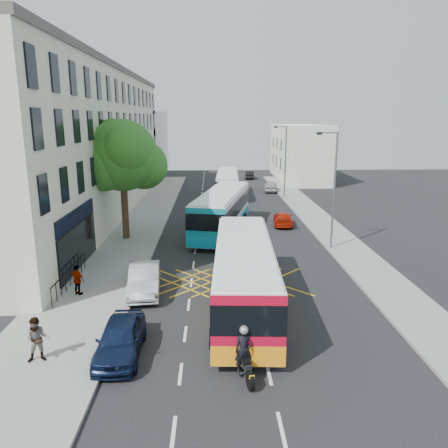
{
  "coord_description": "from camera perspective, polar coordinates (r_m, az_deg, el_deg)",
  "views": [
    {
      "loc": [
        -2.03,
        -17.06,
        9.0
      ],
      "look_at": [
        -1.22,
        10.81,
        2.2
      ],
      "focal_mm": 35.0,
      "sensor_mm": 36.0,
      "label": 1
    }
  ],
  "objects": [
    {
      "name": "parked_car_silver",
      "position": [
        23.53,
        -10.35,
        -7.09
      ],
      "size": [
        1.99,
        4.6,
        1.47
      ],
      "primitive_type": "imported",
      "rotation": [
        0.0,
        0.0,
        0.1
      ],
      "color": "#94979B",
      "rests_on": "ground"
    },
    {
      "name": "distant_car_silver",
      "position": [
        55.14,
        6.12,
        4.97
      ],
      "size": [
        2.15,
        4.24,
        1.38
      ],
      "primitive_type": "imported",
      "rotation": [
        0.0,
        0.0,
        3.01
      ],
      "color": "#A7AAAF",
      "rests_on": "ground"
    },
    {
      "name": "railings",
      "position": [
        25.05,
        -19.51,
        -6.42
      ],
      "size": [
        0.08,
        5.6,
        1.14
      ],
      "primitive_type": null,
      "color": "black",
      "rests_on": "pavement_left"
    },
    {
      "name": "motorbike",
      "position": [
        16.03,
        2.57,
        -16.51
      ],
      "size": [
        0.83,
        2.22,
        2.0
      ],
      "rotation": [
        0.0,
        0.0,
        0.23
      ],
      "color": "black",
      "rests_on": "ground"
    },
    {
      "name": "ground",
      "position": [
        19.4,
        4.69,
        -13.99
      ],
      "size": [
        120.0,
        120.0,
        0.0
      ],
      "primitive_type": "plane",
      "color": "black",
      "rests_on": "ground"
    },
    {
      "name": "parked_car_blue",
      "position": [
        17.89,
        -13.38,
        -14.33
      ],
      "size": [
        1.74,
        4.16,
        1.41
      ],
      "primitive_type": "imported",
      "rotation": [
        0.0,
        0.0,
        0.02
      ],
      "color": "#0D1834",
      "rests_on": "ground"
    },
    {
      "name": "bus_near",
      "position": [
        20.96,
        2.63,
        -6.64
      ],
      "size": [
        3.29,
        11.73,
        3.27
      ],
      "rotation": [
        0.0,
        0.0,
        -0.05
      ],
      "color": "silver",
      "rests_on": "ground"
    },
    {
      "name": "terrace_far",
      "position": [
        73.16,
        -11.26,
        10.32
      ],
      "size": [
        8.0,
        20.0,
        10.0
      ],
      "primitive_type": "cube",
      "color": "silver",
      "rests_on": "ground"
    },
    {
      "name": "pedestrian_near",
      "position": [
        18.05,
        -23.2,
        -13.72
      ],
      "size": [
        0.97,
        0.82,
        1.74
      ],
      "primitive_type": "imported",
      "rotation": [
        0.0,
        0.0,
        0.21
      ],
      "color": "gray",
      "rests_on": "pavement_left"
    },
    {
      "name": "lamp_near",
      "position": [
        30.52,
        14.05,
        5.04
      ],
      "size": [
        1.45,
        0.15,
        8.0
      ],
      "color": "slate",
      "rests_on": "pavement_right"
    },
    {
      "name": "terrace_main",
      "position": [
        43.3,
        -17.99,
        10.08
      ],
      "size": [
        8.3,
        45.0,
        13.5
      ],
      "color": "beige",
      "rests_on": "ground"
    },
    {
      "name": "pedestrian_far",
      "position": [
        23.67,
        -18.58,
        -6.95
      ],
      "size": [
        0.99,
        0.81,
        1.58
      ],
      "primitive_type": "imported",
      "rotation": [
        0.0,
        0.0,
        2.6
      ],
      "color": "gray",
      "rests_on": "pavement_left"
    },
    {
      "name": "distant_car_grey",
      "position": [
        56.33,
        0.23,
        5.26
      ],
      "size": [
        2.88,
        5.38,
        1.44
      ],
      "primitive_type": "imported",
      "rotation": [
        0.0,
        0.0,
        -0.1
      ],
      "color": "#45484D",
      "rests_on": "ground"
    },
    {
      "name": "street_tree",
      "position": [
        32.79,
        -13.2,
        8.61
      ],
      "size": [
        6.3,
        5.7,
        8.8
      ],
      "color": "#382619",
      "rests_on": "pavement_left"
    },
    {
      "name": "building_right",
      "position": [
        66.54,
        9.76,
        9.21
      ],
      "size": [
        6.0,
        18.0,
        8.0
      ],
      "primitive_type": "cube",
      "color": "silver",
      "rests_on": "ground"
    },
    {
      "name": "bus_far",
      "position": [
        51.07,
        0.46,
        5.31
      ],
      "size": [
        2.94,
        10.52,
        2.93
      ],
      "rotation": [
        0.0,
        0.0,
        -0.04
      ],
      "color": "silver",
      "rests_on": "ground"
    },
    {
      "name": "pavement_right",
      "position": [
        34.62,
        14.39,
        -1.67
      ],
      "size": [
        3.0,
        70.0,
        0.15
      ],
      "primitive_type": "cube",
      "color": "gray",
      "rests_on": "ground"
    },
    {
      "name": "bus_mid",
      "position": [
        34.8,
        -0.28,
        1.7
      ],
      "size": [
        5.2,
        12.18,
        3.34
      ],
      "rotation": [
        0.0,
        0.0,
        -0.21
      ],
      "color": "silver",
      "rests_on": "ground"
    },
    {
      "name": "distant_car_dark",
      "position": [
        66.66,
        3.4,
        6.43
      ],
      "size": [
        1.67,
        3.68,
        1.17
      ],
      "primitive_type": "imported",
      "rotation": [
        0.0,
        0.0,
        3.02
      ],
      "color": "black",
      "rests_on": "ground"
    },
    {
      "name": "pavement_left",
      "position": [
        33.91,
        -12.6,
        -1.89
      ],
      "size": [
        5.0,
        70.0,
        0.15
      ],
      "primitive_type": "cube",
      "color": "gray",
      "rests_on": "ground"
    },
    {
      "name": "red_hatchback",
      "position": [
        37.8,
        7.71,
        0.7
      ],
      "size": [
        2.02,
        4.09,
        1.14
      ],
      "primitive_type": "imported",
      "rotation": [
        0.0,
        0.0,
        3.03
      ],
      "color": "#B71D07",
      "rests_on": "ground"
    },
    {
      "name": "lamp_far",
      "position": [
        49.94,
        7.92,
        8.55
      ],
      "size": [
        1.45,
        0.15,
        8.0
      ],
      "color": "slate",
      "rests_on": "pavement_right"
    }
  ]
}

